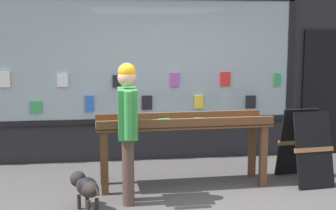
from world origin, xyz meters
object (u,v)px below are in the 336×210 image
display_table_main (183,130)px  person_browsing (127,122)px  sandwich_board_sign (305,146)px  small_dog (86,186)px

display_table_main → person_browsing: size_ratio=1.38×
sandwich_board_sign → person_browsing: bearing=-174.3°
display_table_main → sandwich_board_sign: (1.69, -0.08, -0.25)m
small_dog → sandwich_board_sign: 3.03m
sandwich_board_sign → small_dog: bearing=-172.7°
person_browsing → sandwich_board_sign: bearing=-77.3°
person_browsing → small_dog: 0.88m
small_dog → sandwich_board_sign: sandwich_board_sign is taller
person_browsing → sandwich_board_sign: person_browsing is taller
display_table_main → person_browsing: bearing=-142.6°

